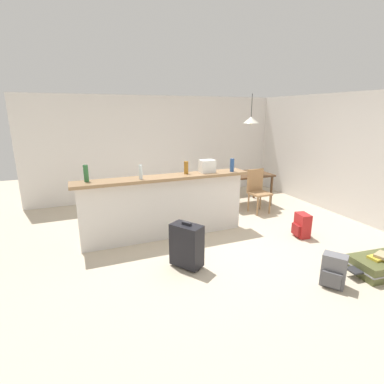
{
  "coord_description": "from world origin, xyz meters",
  "views": [
    {
      "loc": [
        -2.14,
        -4.14,
        2.13
      ],
      "look_at": [
        -0.18,
        0.68,
        0.69
      ],
      "focal_mm": 27.43,
      "sensor_mm": 36.0,
      "label": 1
    }
  ],
  "objects_px": {
    "bottle_green": "(86,173)",
    "dining_table": "(246,177)",
    "bottle_clear": "(141,172)",
    "suitcase_flat_olive": "(378,266)",
    "suitcase_upright_black": "(187,245)",
    "backpack_red": "(302,226)",
    "backpack_grey": "(334,271)",
    "bottle_amber": "(186,168)",
    "pendant_lamp": "(251,120)",
    "grocery_bag": "(207,166)",
    "book_stack": "(381,256)",
    "bottle_blue": "(232,165)",
    "dining_chair_near_partition": "(258,189)"
  },
  "relations": [
    {
      "from": "bottle_blue",
      "to": "bottle_green",
      "type": "bearing_deg",
      "value": 176.61
    },
    {
      "from": "backpack_grey",
      "to": "bottle_blue",
      "type": "bearing_deg",
      "value": 97.21
    },
    {
      "from": "bottle_amber",
      "to": "backpack_grey",
      "type": "relative_size",
      "value": 0.51
    },
    {
      "from": "bottle_green",
      "to": "dining_table",
      "type": "distance_m",
      "value": 3.71
    },
    {
      "from": "bottle_green",
      "to": "grocery_bag",
      "type": "height_order",
      "value": "bottle_green"
    },
    {
      "from": "suitcase_flat_olive",
      "to": "book_stack",
      "type": "relative_size",
      "value": 2.91
    },
    {
      "from": "bottle_green",
      "to": "dining_table",
      "type": "relative_size",
      "value": 0.23
    },
    {
      "from": "dining_chair_near_partition",
      "to": "book_stack",
      "type": "height_order",
      "value": "dining_chair_near_partition"
    },
    {
      "from": "grocery_bag",
      "to": "book_stack",
      "type": "distance_m",
      "value": 2.88
    },
    {
      "from": "bottle_amber",
      "to": "pendant_lamp",
      "type": "bearing_deg",
      "value": 28.87
    },
    {
      "from": "bottle_blue",
      "to": "backpack_grey",
      "type": "height_order",
      "value": "bottle_blue"
    },
    {
      "from": "bottle_clear",
      "to": "dining_chair_near_partition",
      "type": "distance_m",
      "value": 2.82
    },
    {
      "from": "suitcase_upright_black",
      "to": "backpack_red",
      "type": "bearing_deg",
      "value": 5.32
    },
    {
      "from": "grocery_bag",
      "to": "book_stack",
      "type": "height_order",
      "value": "grocery_bag"
    },
    {
      "from": "grocery_bag",
      "to": "backpack_grey",
      "type": "bearing_deg",
      "value": -72.29
    },
    {
      "from": "bottle_amber",
      "to": "suitcase_flat_olive",
      "type": "xyz_separation_m",
      "value": [
        1.91,
        -2.28,
        -1.09
      ]
    },
    {
      "from": "bottle_blue",
      "to": "backpack_red",
      "type": "xyz_separation_m",
      "value": [
        0.98,
        -0.8,
        -1.0
      ]
    },
    {
      "from": "dining_chair_near_partition",
      "to": "suitcase_upright_black",
      "type": "bearing_deg",
      "value": -144.2
    },
    {
      "from": "bottle_amber",
      "to": "suitcase_upright_black",
      "type": "bearing_deg",
      "value": -110.89
    },
    {
      "from": "dining_table",
      "to": "grocery_bag",
      "type": "bearing_deg",
      "value": -143.94
    },
    {
      "from": "bottle_clear",
      "to": "suitcase_upright_black",
      "type": "distance_m",
      "value": 1.39
    },
    {
      "from": "bottle_amber",
      "to": "dining_table",
      "type": "distance_m",
      "value": 2.24
    },
    {
      "from": "bottle_amber",
      "to": "backpack_grey",
      "type": "height_order",
      "value": "bottle_amber"
    },
    {
      "from": "bottle_amber",
      "to": "pendant_lamp",
      "type": "xyz_separation_m",
      "value": [
        1.97,
        1.08,
        0.75
      ]
    },
    {
      "from": "bottle_clear",
      "to": "suitcase_flat_olive",
      "type": "xyz_separation_m",
      "value": [
        2.72,
        -2.16,
        -1.09
      ]
    },
    {
      "from": "suitcase_flat_olive",
      "to": "dining_table",
      "type": "bearing_deg",
      "value": 90.25
    },
    {
      "from": "bottle_blue",
      "to": "backpack_grey",
      "type": "distance_m",
      "value": 2.38
    },
    {
      "from": "book_stack",
      "to": "bottle_blue",
      "type": "bearing_deg",
      "value": 116.36
    },
    {
      "from": "dining_chair_near_partition",
      "to": "suitcase_flat_olive",
      "type": "relative_size",
      "value": 1.09
    },
    {
      "from": "bottle_amber",
      "to": "dining_table",
      "type": "height_order",
      "value": "bottle_amber"
    },
    {
      "from": "bottle_blue",
      "to": "backpack_grey",
      "type": "relative_size",
      "value": 0.55
    },
    {
      "from": "pendant_lamp",
      "to": "backpack_grey",
      "type": "xyz_separation_m",
      "value": [
        -0.87,
        -3.34,
        -1.74
      ]
    },
    {
      "from": "dining_table",
      "to": "book_stack",
      "type": "distance_m",
      "value": 3.38
    },
    {
      "from": "backpack_red",
      "to": "backpack_grey",
      "type": "bearing_deg",
      "value": -117.82
    },
    {
      "from": "bottle_clear",
      "to": "backpack_grey",
      "type": "distance_m",
      "value": 3.04
    },
    {
      "from": "grocery_bag",
      "to": "backpack_red",
      "type": "bearing_deg",
      "value": -32.25
    },
    {
      "from": "dining_table",
      "to": "backpack_red",
      "type": "bearing_deg",
      "value": -92.41
    },
    {
      "from": "grocery_bag",
      "to": "dining_table",
      "type": "relative_size",
      "value": 0.24
    },
    {
      "from": "dining_table",
      "to": "backpack_red",
      "type": "distance_m",
      "value": 2.04
    },
    {
      "from": "backpack_grey",
      "to": "dining_chair_near_partition",
      "type": "bearing_deg",
      "value": 74.89
    },
    {
      "from": "dining_chair_near_partition",
      "to": "pendant_lamp",
      "type": "relative_size",
      "value": 1.39
    },
    {
      "from": "suitcase_flat_olive",
      "to": "suitcase_upright_black",
      "type": "bearing_deg",
      "value": 153.81
    },
    {
      "from": "dining_chair_near_partition",
      "to": "pendant_lamp",
      "type": "height_order",
      "value": "pendant_lamp"
    },
    {
      "from": "bottle_amber",
      "to": "suitcase_upright_black",
      "type": "distance_m",
      "value": 1.49
    },
    {
      "from": "bottle_green",
      "to": "suitcase_flat_olive",
      "type": "bearing_deg",
      "value": -33.17
    },
    {
      "from": "grocery_bag",
      "to": "backpack_grey",
      "type": "height_order",
      "value": "grocery_bag"
    },
    {
      "from": "bottle_blue",
      "to": "grocery_bag",
      "type": "height_order",
      "value": "bottle_blue"
    },
    {
      "from": "bottle_green",
      "to": "book_stack",
      "type": "xyz_separation_m",
      "value": [
        3.52,
        -2.31,
        -0.96
      ]
    },
    {
      "from": "book_stack",
      "to": "suitcase_upright_black",
      "type": "bearing_deg",
      "value": 153.65
    },
    {
      "from": "bottle_clear",
      "to": "suitcase_flat_olive",
      "type": "relative_size",
      "value": 0.27
    }
  ]
}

